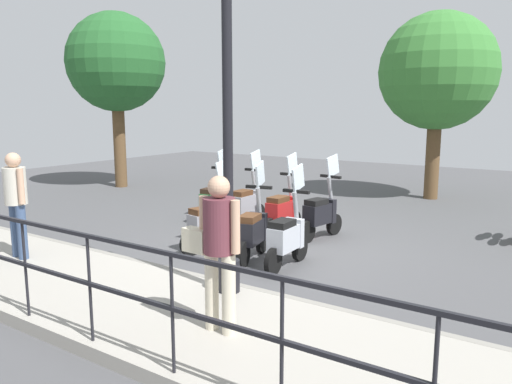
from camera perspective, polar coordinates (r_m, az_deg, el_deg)
The scene contains 15 objects.
ground_plane at distance 8.67m, azimuth 2.03°, elevation -6.37°, with size 28.00×28.00×0.00m, color #4C4C4F.
promenade_walkway at distance 6.32m, azimuth -13.55°, elevation -12.10°, with size 2.20×20.00×0.15m.
fence_railing at distance 5.45m, azimuth -22.04°, elevation -7.06°, with size 0.04×16.03×1.07m.
lamp_post_near at distance 5.87m, azimuth -3.26°, elevation 8.03°, with size 0.26×0.90×4.65m.
pedestrian_with_bag at distance 4.95m, azimuth -4.41°, elevation -5.71°, with size 0.33×0.65×1.59m.
pedestrian_distant at distance 8.20m, azimuth -25.75°, elevation -0.51°, with size 0.36×0.49×1.59m.
tree_large at distance 15.69m, azimuth -15.72°, elevation 13.97°, with size 2.88×2.88×5.15m.
tree_distant at distance 13.89m, azimuth 20.05°, elevation 12.74°, with size 2.98×2.98×4.79m.
scooter_near_0 at distance 7.50m, azimuth 3.56°, elevation -5.10°, with size 1.23×0.44×1.54m.
scooter_near_1 at distance 7.86m, azimuth -0.37°, elevation -4.39°, with size 1.22×0.51×1.54m.
scooter_near_2 at distance 8.41m, azimuth -5.32°, elevation -3.51°, with size 1.22×0.49×1.54m.
scooter_far_0 at distance 9.20m, azimuth 7.43°, elevation -2.40°, with size 1.22×0.47×1.54m.
scooter_far_1 at distance 9.41m, azimuth 3.02°, elevation -2.07°, with size 1.23×0.44×1.54m.
scooter_far_2 at distance 10.07m, azimuth -1.11°, elevation -1.27°, with size 1.23×0.44×1.54m.
scooter_far_3 at distance 10.41m, azimuth -4.78°, elevation -0.95°, with size 1.23×0.44×1.54m.
Camera 1 is at (-7.09, -4.38, 2.38)m, focal length 35.00 mm.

